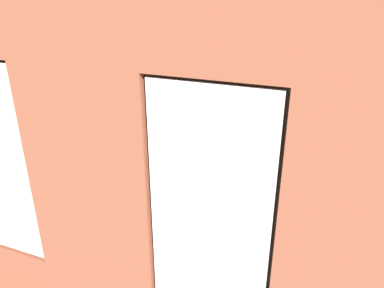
% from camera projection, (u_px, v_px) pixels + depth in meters
% --- Properties ---
extents(ground_plane, '(7.02, 6.13, 0.10)m').
position_uv_depth(ground_plane, '(201.00, 202.00, 6.10)').
color(ground_plane, '#99663D').
extents(brick_wall_with_windows, '(6.42, 0.30, 3.41)m').
position_uv_depth(brick_wall_with_windows, '(90.00, 186.00, 3.13)').
color(brick_wall_with_windows, '#9E5138').
rests_on(brick_wall_with_windows, ground_plane).
extents(white_wall_right, '(0.10, 5.13, 3.41)m').
position_uv_depth(white_wall_right, '(22.00, 82.00, 6.31)').
color(white_wall_right, white).
rests_on(white_wall_right, ground_plane).
extents(couch_by_window, '(2.08, 0.87, 0.80)m').
position_uv_depth(couch_by_window, '(101.00, 253.00, 4.39)').
color(couch_by_window, black).
rests_on(couch_by_window, ground_plane).
extents(couch_left, '(0.91, 1.95, 0.80)m').
position_uv_depth(couch_left, '(373.00, 208.00, 5.26)').
color(couch_left, black).
rests_on(couch_left, ground_plane).
extents(coffee_table, '(1.30, 0.78, 0.43)m').
position_uv_depth(coffee_table, '(205.00, 176.00, 6.03)').
color(coffee_table, tan).
rests_on(coffee_table, ground_plane).
extents(cup_ceramic, '(0.09, 0.09, 0.11)m').
position_uv_depth(cup_ceramic, '(180.00, 169.00, 6.02)').
color(cup_ceramic, silver).
rests_on(cup_ceramic, coffee_table).
extents(candle_jar, '(0.08, 0.08, 0.10)m').
position_uv_depth(candle_jar, '(208.00, 175.00, 5.85)').
color(candle_jar, '#B7333D').
rests_on(candle_jar, coffee_table).
extents(table_plant_small, '(0.14, 0.14, 0.23)m').
position_uv_depth(table_plant_small, '(205.00, 167.00, 5.96)').
color(table_plant_small, beige).
rests_on(table_plant_small, coffee_table).
extents(remote_silver, '(0.17, 0.14, 0.02)m').
position_uv_depth(remote_silver, '(198.00, 168.00, 6.14)').
color(remote_silver, '#B2B2B7').
rests_on(remote_silver, coffee_table).
extents(remote_gray, '(0.17, 0.13, 0.02)m').
position_uv_depth(remote_gray, '(229.00, 173.00, 5.99)').
color(remote_gray, '#59595B').
rests_on(remote_gray, coffee_table).
extents(media_console, '(0.95, 0.42, 0.57)m').
position_uv_depth(media_console, '(37.00, 167.00, 6.51)').
color(media_console, black).
rests_on(media_console, ground_plane).
extents(tv_flatscreen, '(1.16, 0.20, 0.78)m').
position_uv_depth(tv_flatscreen, '(30.00, 131.00, 6.24)').
color(tv_flatscreen, black).
rests_on(tv_flatscreen, media_console).
extents(potted_plant_mid_room_small, '(0.46, 0.46, 0.62)m').
position_uv_depth(potted_plant_mid_room_small, '(259.00, 169.00, 6.15)').
color(potted_plant_mid_room_small, '#9E5638').
rests_on(potted_plant_mid_room_small, ground_plane).
extents(potted_plant_foreground_right, '(0.78, 0.84, 1.33)m').
position_uv_depth(potted_plant_foreground_right, '(125.00, 104.00, 8.38)').
color(potted_plant_foreground_right, beige).
rests_on(potted_plant_foreground_right, ground_plane).
extents(potted_plant_corner_near_left, '(0.42, 0.42, 0.81)m').
position_uv_depth(potted_plant_corner_near_left, '(380.00, 146.00, 6.72)').
color(potted_plant_corner_near_left, '#47423D').
rests_on(potted_plant_corner_near_left, ground_plane).
extents(potted_plant_by_left_couch, '(0.38, 0.38, 0.59)m').
position_uv_depth(potted_plant_by_left_couch, '(345.00, 158.00, 6.58)').
color(potted_plant_by_left_couch, '#9E5638').
rests_on(potted_plant_by_left_couch, ground_plane).
extents(potted_plant_near_tv, '(0.82, 0.86, 1.04)m').
position_uv_depth(potted_plant_near_tv, '(18.00, 188.00, 5.45)').
color(potted_plant_near_tv, gray).
rests_on(potted_plant_near_tv, ground_plane).
extents(potted_plant_between_couches, '(1.13, 1.08, 1.48)m').
position_uv_depth(potted_plant_between_couches, '(225.00, 255.00, 3.76)').
color(potted_plant_between_couches, gray).
rests_on(potted_plant_between_couches, ground_plane).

